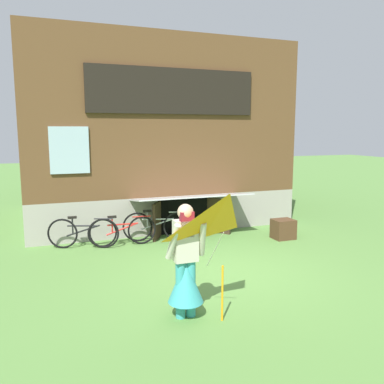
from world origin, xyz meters
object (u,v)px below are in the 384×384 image
at_px(person, 186,270).
at_px(kite, 230,228).
at_px(bicycle_red, 122,231).
at_px(wooden_crate, 283,229).
at_px(bicycle_silver, 158,226).
at_px(bicycle_black, 83,233).

bearing_deg(person, kite, -42.35).
xyz_separation_m(person, bicycle_red, (-0.17, 4.01, -0.35)).
distance_m(kite, wooden_crate, 5.15).
bearing_deg(bicycle_silver, bicycle_black, -164.13).
bearing_deg(bicycle_silver, wooden_crate, -0.18).
height_order(person, bicycle_silver, person).
bearing_deg(person, bicycle_red, 100.64).
xyz_separation_m(bicycle_red, bicycle_black, (-0.89, 0.11, 0.01)).
bearing_deg(bicycle_red, wooden_crate, -7.99).
relative_size(bicycle_silver, bicycle_black, 1.05).
relative_size(bicycle_silver, wooden_crate, 3.20).
bearing_deg(kite, bicycle_black, 107.84).
height_order(bicycle_black, wooden_crate, bicycle_black).
height_order(bicycle_silver, wooden_crate, bicycle_silver).
bearing_deg(kite, wooden_crate, 48.37).
bearing_deg(bicycle_black, bicycle_red, 12.40).
xyz_separation_m(kite, wooden_crate, (3.33, 3.75, -1.18)).
distance_m(bicycle_red, bicycle_black, 0.90).
height_order(kite, bicycle_red, kite).
xyz_separation_m(kite, bicycle_silver, (0.29, 4.64, -1.05)).
relative_size(kite, bicycle_black, 1.14).
distance_m(bicycle_red, wooden_crate, 4.02).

